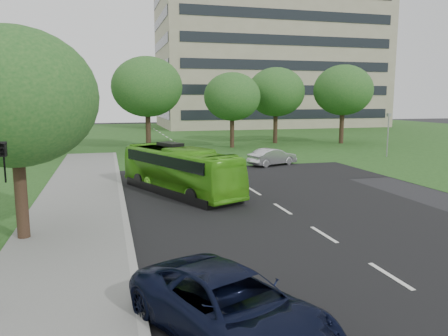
% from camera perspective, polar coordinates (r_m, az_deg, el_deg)
% --- Properties ---
extents(ground, '(160.00, 160.00, 0.00)m').
position_cam_1_polar(ground, '(18.65, 10.02, -6.79)').
color(ground, black).
rests_on(ground, ground).
extents(street_surfaces, '(120.00, 120.00, 0.15)m').
position_cam_1_polar(street_surfaces, '(39.98, -4.36, 1.79)').
color(street_surfaces, black).
rests_on(street_surfaces, ground).
extents(office_building, '(40.10, 20.10, 25.00)m').
position_cam_1_polar(office_building, '(83.95, 5.90, 14.07)').
color(office_building, gray).
rests_on(office_building, ground).
extents(tree_park_a, '(6.70, 6.70, 8.90)m').
position_cam_1_polar(tree_park_a, '(43.81, -22.97, 9.63)').
color(tree_park_a, black).
rests_on(tree_park_a, ground).
extents(tree_park_b, '(7.02, 7.02, 9.21)m').
position_cam_1_polar(tree_park_b, '(44.67, -10.02, 10.39)').
color(tree_park_b, black).
rests_on(tree_park_b, ground).
extents(tree_park_c, '(5.83, 5.83, 7.75)m').
position_cam_1_polar(tree_park_c, '(45.39, 1.08, 9.29)').
color(tree_park_c, black).
rests_on(tree_park_c, ground).
extents(tree_park_d, '(6.47, 6.47, 8.56)m').
position_cam_1_polar(tree_park_d, '(50.36, 6.81, 9.81)').
color(tree_park_d, black).
rests_on(tree_park_d, ground).
extents(tree_park_e, '(6.62, 6.62, 8.83)m').
position_cam_1_polar(tree_park_e, '(51.54, 15.30, 9.77)').
color(tree_park_e, black).
rests_on(tree_park_e, ground).
extents(tree_side_near, '(5.63, 5.63, 7.49)m').
position_cam_1_polar(tree_side_near, '(16.65, -25.76, 8.28)').
color(tree_side_near, black).
rests_on(tree_side_near, ground).
extents(bus, '(5.50, 9.04, 2.49)m').
position_cam_1_polar(bus, '(23.52, -5.84, -0.30)').
color(bus, '#53B71E').
rests_on(bus, ground).
extents(sedan, '(4.20, 2.70, 1.31)m').
position_cam_1_polar(sedan, '(33.58, 6.34, 1.46)').
color(sedan, '#B2B1B6').
rests_on(sedan, ground).
extents(suv, '(4.26, 5.75, 1.45)m').
position_cam_1_polar(suv, '(9.58, 0.88, -17.71)').
color(suv, black).
rests_on(suv, ground).
extents(camera_pole, '(0.35, 0.32, 3.80)m').
position_cam_1_polar(camera_pole, '(40.74, 20.65, 4.80)').
color(camera_pole, gray).
rests_on(camera_pole, ground).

